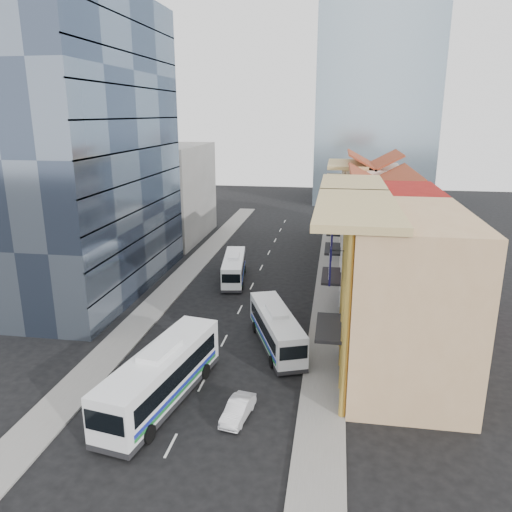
% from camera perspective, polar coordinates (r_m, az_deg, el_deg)
% --- Properties ---
extents(ground, '(200.00, 200.00, 0.00)m').
position_cam_1_polar(ground, '(35.97, -6.57, -15.05)').
color(ground, black).
rests_on(ground, ground).
extents(sidewalk_right, '(3.00, 90.00, 0.15)m').
position_cam_1_polar(sidewalk_right, '(54.76, 8.34, -3.82)').
color(sidewalk_right, slate).
rests_on(sidewalk_right, ground).
extents(sidewalk_left, '(3.00, 90.00, 0.15)m').
position_cam_1_polar(sidewalk_left, '(57.43, -8.88, -2.89)').
color(sidewalk_left, slate).
rests_on(sidewalk_left, ground).
extents(shophouse_tan, '(8.00, 14.00, 12.00)m').
position_cam_1_polar(shophouse_tan, '(37.12, 16.71, -4.37)').
color(shophouse_tan, tan).
rests_on(shophouse_tan, ground).
extents(shophouse_red, '(8.00, 10.00, 12.00)m').
position_cam_1_polar(shophouse_red, '(48.50, 15.01, 0.52)').
color(shophouse_red, maroon).
rests_on(shophouse_red, ground).
extents(shophouse_cream_near, '(8.00, 9.00, 10.00)m').
position_cam_1_polar(shophouse_cream_near, '(57.90, 14.08, 2.05)').
color(shophouse_cream_near, silver).
rests_on(shophouse_cream_near, ground).
extents(shophouse_cream_mid, '(8.00, 9.00, 10.00)m').
position_cam_1_polar(shophouse_cream_mid, '(66.66, 13.49, 3.89)').
color(shophouse_cream_mid, silver).
rests_on(shophouse_cream_mid, ground).
extents(shophouse_cream_far, '(8.00, 12.00, 11.00)m').
position_cam_1_polar(shophouse_cream_far, '(76.85, 12.99, 5.87)').
color(shophouse_cream_far, silver).
rests_on(shophouse_cream_far, ground).
extents(office_tower, '(12.00, 26.00, 30.00)m').
position_cam_1_polar(office_tower, '(55.11, -19.16, 11.52)').
color(office_tower, '#364256').
rests_on(office_tower, ground).
extents(office_block_far, '(10.00, 18.00, 14.00)m').
position_cam_1_polar(office_block_far, '(76.61, -9.90, 7.15)').
color(office_block_far, gray).
rests_on(office_block_far, ground).
extents(bus_left_near, '(5.02, 12.65, 3.95)m').
position_cam_1_polar(bus_left_near, '(34.18, -10.77, -13.20)').
color(bus_left_near, white).
rests_on(bus_left_near, ground).
extents(bus_left_far, '(3.57, 9.85, 3.09)m').
position_cam_1_polar(bus_left_far, '(56.95, -2.55, -1.32)').
color(bus_left_far, white).
rests_on(bus_left_far, ground).
extents(bus_right, '(5.92, 10.48, 3.30)m').
position_cam_1_polar(bus_right, '(41.09, 2.34, -8.21)').
color(bus_right, silver).
rests_on(bus_right, ground).
extents(sedan_left, '(3.16, 4.37, 1.38)m').
position_cam_1_polar(sedan_left, '(37.76, -11.08, -12.45)').
color(sedan_left, silver).
rests_on(sedan_left, ground).
extents(sedan_right, '(1.83, 3.77, 1.19)m').
position_cam_1_polar(sedan_right, '(32.75, -2.08, -17.13)').
color(sedan_right, silver).
rests_on(sedan_right, ground).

